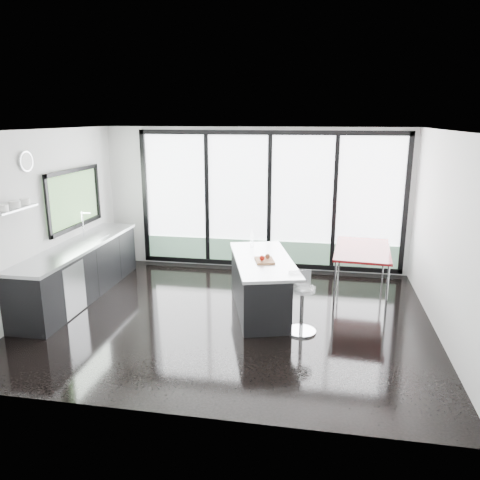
% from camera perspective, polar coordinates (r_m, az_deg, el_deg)
% --- Properties ---
extents(floor, '(6.00, 5.00, 0.00)m').
position_cam_1_polar(floor, '(7.29, -1.20, -9.34)').
color(floor, black).
rests_on(floor, ground).
extents(ceiling, '(6.00, 5.00, 0.00)m').
position_cam_1_polar(ceiling, '(6.66, -1.34, 13.25)').
color(ceiling, white).
rests_on(ceiling, wall_back).
extents(wall_back, '(6.00, 0.09, 2.80)m').
position_cam_1_polar(wall_back, '(9.21, 3.43, 4.06)').
color(wall_back, silver).
rests_on(wall_back, ground).
extents(wall_front, '(6.00, 0.00, 2.80)m').
position_cam_1_polar(wall_front, '(4.52, -7.55, -5.79)').
color(wall_front, silver).
rests_on(wall_front, ground).
extents(wall_left, '(0.26, 5.00, 2.80)m').
position_cam_1_polar(wall_left, '(8.16, -21.86, 3.72)').
color(wall_left, silver).
rests_on(wall_left, ground).
extents(wall_right, '(0.00, 5.00, 2.80)m').
position_cam_1_polar(wall_right, '(6.92, 23.90, 0.31)').
color(wall_right, silver).
rests_on(wall_right, ground).
extents(counter_cabinets, '(0.69, 3.24, 1.36)m').
position_cam_1_polar(counter_cabinets, '(8.37, -18.94, -3.52)').
color(counter_cabinets, black).
rests_on(counter_cabinets, floor).
extents(island, '(1.39, 2.21, 1.09)m').
position_cam_1_polar(island, '(7.43, 2.29, -5.33)').
color(island, black).
rests_on(island, floor).
extents(bar_stool_near, '(0.55, 0.55, 0.68)m').
position_cam_1_polar(bar_stool_near, '(6.72, 7.53, -8.46)').
color(bar_stool_near, silver).
rests_on(bar_stool_near, floor).
extents(bar_stool_far, '(0.44, 0.44, 0.62)m').
position_cam_1_polar(bar_stool_far, '(7.43, 4.62, -6.33)').
color(bar_stool_far, silver).
rests_on(bar_stool_far, floor).
extents(red_table, '(1.01, 1.63, 0.84)m').
position_cam_1_polar(red_table, '(8.23, 14.52, -3.82)').
color(red_table, maroon).
rests_on(red_table, floor).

